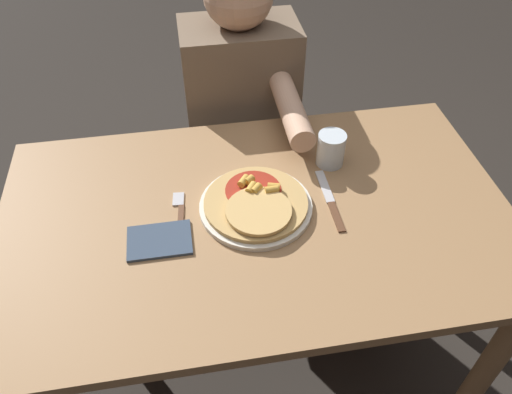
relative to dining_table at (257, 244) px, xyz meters
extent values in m
plane|color=#2D2823|center=(0.00, 0.00, -0.66)|extent=(8.00, 8.00, 0.00)
cube|color=#9E754C|center=(0.00, 0.00, 0.11)|extent=(1.27, 0.76, 0.03)
cylinder|color=#9E754C|center=(0.58, -0.32, -0.28)|extent=(0.06, 0.06, 0.75)
cylinder|color=#9E754C|center=(-0.58, 0.32, -0.28)|extent=(0.06, 0.06, 0.75)
cylinder|color=#9E754C|center=(0.58, 0.32, -0.28)|extent=(0.06, 0.06, 0.75)
cylinder|color=silver|center=(0.00, 0.02, 0.13)|extent=(0.28, 0.28, 0.01)
cylinder|color=tan|center=(0.00, 0.02, 0.14)|extent=(0.26, 0.26, 0.01)
cylinder|color=#9E2819|center=(0.00, 0.06, 0.15)|extent=(0.14, 0.14, 0.00)
cylinder|color=tan|center=(0.00, -0.03, 0.15)|extent=(0.16, 0.16, 0.01)
cylinder|color=gold|center=(-0.01, 0.05, 0.16)|extent=(0.04, 0.04, 0.02)
cylinder|color=gold|center=(-0.02, 0.08, 0.16)|extent=(0.04, 0.04, 0.02)
cylinder|color=gold|center=(0.04, 0.04, 0.16)|extent=(0.03, 0.02, 0.02)
cylinder|color=gold|center=(-0.01, 0.08, 0.16)|extent=(0.03, 0.03, 0.02)
cylinder|color=gold|center=(0.05, 0.05, 0.16)|extent=(0.04, 0.03, 0.02)
cylinder|color=gold|center=(0.01, 0.05, 0.16)|extent=(0.03, 0.03, 0.02)
cube|color=brown|center=(-0.19, -0.01, 0.12)|extent=(0.03, 0.13, 0.00)
cube|color=silver|center=(-0.19, 0.08, 0.12)|extent=(0.03, 0.05, 0.00)
cube|color=brown|center=(0.19, -0.05, 0.12)|extent=(0.02, 0.10, 0.00)
cube|color=silver|center=(0.19, 0.06, 0.12)|extent=(0.02, 0.12, 0.00)
cylinder|color=silver|center=(0.23, 0.16, 0.17)|extent=(0.08, 0.08, 0.09)
cube|color=#38475B|center=(-0.24, -0.05, 0.12)|extent=(0.15, 0.10, 0.01)
cylinder|color=#2D2D38|center=(-0.04, 0.57, -0.42)|extent=(0.11, 0.11, 0.48)
cylinder|color=#2D2D38|center=(0.12, 0.57, -0.42)|extent=(0.11, 0.11, 0.48)
cube|color=#75604C|center=(0.04, 0.57, 0.08)|extent=(0.36, 0.22, 0.52)
cylinder|color=tan|center=(0.15, 0.31, 0.20)|extent=(0.07, 0.30, 0.07)
camera|label=1|loc=(-0.14, -0.84, 1.02)|focal=35.00mm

